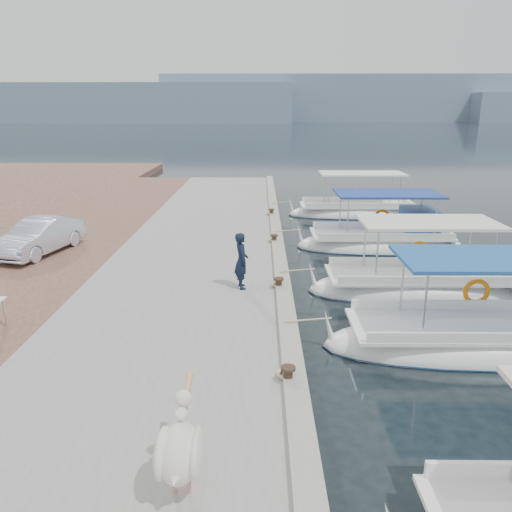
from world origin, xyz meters
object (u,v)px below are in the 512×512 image
Objects in this scene: fishing_caique_b at (478,343)px; fishing_caique_e at (356,213)px; parked_car at (40,236)px; pelican at (181,449)px; fisherman at (241,261)px; fishing_caique_d at (382,243)px; fishing_caique_c at (417,289)px.

fishing_caique_b is 15.00m from fishing_caique_e.
fishing_caique_e is at bearing 48.81° from parked_car.
pelican is at bearing -106.67° from fishing_caique_e.
fisherman is (-5.64, 2.68, 1.18)m from fishing_caique_b.
fishing_caique_d and fishing_caique_e have the same top height.
fisherman is at bearing -114.23° from fishing_caique_e.
fishing_caique_c is 4.13× the size of pelican.
fishing_caique_b is at bearing -84.74° from fishing_caique_c.
fishing_caique_c is (-0.34, 3.67, 0.00)m from fishing_caique_b.
fishing_caique_d is at bearing 25.79° from parked_car.
fishing_caique_c is 5.52m from fisherman.
fishing_caique_c is 1.80× the size of parked_car.
fishing_caique_c and fishing_caique_d have the same top height.
parked_car is at bearing 120.58° from pelican.
fishing_caique_c is 4.14× the size of fisherman.
fishing_caique_b is 6.36m from fisherman.
pelican is (-5.94, -13.94, 0.96)m from fishing_caique_d.
fishing_caique_d is at bearing -90.90° from fishing_caique_e.
fishing_caique_c is at bearing 2.79° from parked_car.
fishing_caique_b is 4.55× the size of pelican.
fishing_caique_b is 14.23m from parked_car.
fishing_caique_b is 8.09m from pelican.
fishing_caique_b is at bearing 40.05° from pelican.
fishing_caique_c reaches higher than pelican.
fishing_caique_b is 1.09× the size of fishing_caique_d.
parked_car is at bearing 168.90° from fishing_caique_c.
fishing_caique_c is 12.75m from parked_car.
fishing_caique_e is 13.55m from fisherman.
fishing_caique_b is at bearing -11.65° from parked_car.
pelican is at bearing -123.29° from fishing_caique_c.
fishing_caique_c reaches higher than parked_car.
fishing_caique_d is 12.92m from parked_car.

